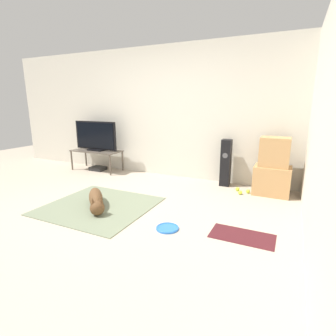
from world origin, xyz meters
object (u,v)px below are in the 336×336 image
(frisbee, at_px, (167,228))
(game_console, at_px, (98,168))
(dog, at_px, (96,200))
(floor_speaker, at_px, (226,163))
(tennis_ball_loose_on_carpet, at_px, (240,193))
(cardboard_box_upper, at_px, (275,152))
(cardboard_box_lower, at_px, (272,180))
(tennis_ball_by_boxes, at_px, (237,189))
(tennis_ball_near_speaker, at_px, (248,191))
(tv_stand, at_px, (97,152))
(tv, at_px, (96,136))

(frisbee, bearing_deg, game_console, 144.44)
(dog, relative_size, floor_speaker, 0.94)
(tennis_ball_loose_on_carpet, bearing_deg, cardboard_box_upper, 27.50)
(frisbee, bearing_deg, cardboard_box_lower, 61.49)
(cardboard_box_lower, xyz_separation_m, game_console, (-3.64, 0.03, -0.20))
(cardboard_box_lower, height_order, cardboard_box_upper, cardboard_box_upper)
(frisbee, height_order, floor_speaker, floor_speaker)
(dog, xyz_separation_m, frisbee, (1.22, -0.16, -0.11))
(frisbee, distance_m, tennis_ball_by_boxes, 1.84)
(floor_speaker, relative_size, tennis_ball_by_boxes, 12.81)
(game_console, bearing_deg, floor_speaker, 2.32)
(cardboard_box_upper, xyz_separation_m, tennis_ball_near_speaker, (-0.35, -0.12, -0.68))
(dog, relative_size, game_console, 2.46)
(tv_stand, distance_m, tennis_ball_loose_on_carpet, 3.24)
(dog, distance_m, game_console, 2.24)
(dog, distance_m, cardboard_box_lower, 2.80)
(cardboard_box_upper, xyz_separation_m, tv_stand, (-3.66, 0.03, -0.31))
(cardboard_box_upper, bearing_deg, tv, 179.48)
(cardboard_box_lower, xyz_separation_m, tv, (-3.66, 0.03, 0.52))
(cardboard_box_lower, xyz_separation_m, tennis_ball_loose_on_carpet, (-0.45, -0.24, -0.20))
(tv_stand, xyz_separation_m, game_console, (0.02, -0.00, -0.36))
(tv_stand, bearing_deg, tennis_ball_by_boxes, -1.97)
(cardboard_box_lower, bearing_deg, tennis_ball_near_speaker, -160.97)
(dog, bearing_deg, floor_speaker, 52.30)
(cardboard_box_upper, height_order, floor_speaker, cardboard_box_upper)
(tv, bearing_deg, tennis_ball_loose_on_carpet, -4.80)
(cardboard_box_upper, bearing_deg, tv_stand, 179.52)
(tennis_ball_by_boxes, distance_m, tennis_ball_near_speaker, 0.19)
(floor_speaker, height_order, tv_stand, floor_speaker)
(cardboard_box_lower, relative_size, game_console, 1.77)
(tv_stand, distance_m, tennis_ball_near_speaker, 3.34)
(cardboard_box_upper, distance_m, tennis_ball_loose_on_carpet, 0.85)
(tv_stand, xyz_separation_m, tennis_ball_loose_on_carpet, (3.21, -0.27, -0.37))
(tv_stand, bearing_deg, tv, 90.00)
(dog, height_order, tennis_ball_loose_on_carpet, dog)
(tennis_ball_near_speaker, bearing_deg, dog, -139.96)
(cardboard_box_upper, xyz_separation_m, tennis_ball_loose_on_carpet, (-0.45, -0.24, -0.68))
(dog, distance_m, floor_speaker, 2.35)
(dog, xyz_separation_m, tennis_ball_loose_on_carpet, (1.77, 1.46, -0.09))
(tv_stand, xyz_separation_m, tennis_ball_by_boxes, (3.13, -0.11, -0.37))
(floor_speaker, xyz_separation_m, tv_stand, (-2.86, -0.11, -0.02))
(tennis_ball_by_boxes, bearing_deg, game_console, 178.06)
(tv, relative_size, tennis_ball_loose_on_carpet, 16.14)
(dog, distance_m, tv, 2.34)
(frisbee, bearing_deg, tennis_ball_loose_on_carpet, 71.02)
(cardboard_box_upper, height_order, tv_stand, cardboard_box_upper)
(tv, bearing_deg, dog, -50.32)
(frisbee, height_order, tennis_ball_near_speaker, tennis_ball_near_speaker)
(floor_speaker, xyz_separation_m, tennis_ball_near_speaker, (0.46, -0.26, -0.39))
(dog, height_order, tv, tv)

